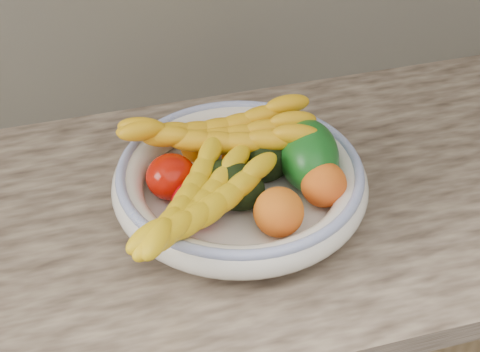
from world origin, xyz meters
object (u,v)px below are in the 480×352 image
at_px(fruit_bowl, 240,182).
at_px(green_mango, 308,155).
at_px(banana_bunch_front, 197,208).
at_px(banana_bunch_back, 218,138).

relative_size(fruit_bowl, green_mango, 2.81).
relative_size(green_mango, banana_bunch_front, 0.45).
bearing_deg(banana_bunch_front, fruit_bowl, -2.78).
height_order(fruit_bowl, banana_bunch_front, banana_bunch_front).
bearing_deg(green_mango, banana_bunch_back, 161.43).
xyz_separation_m(green_mango, banana_bunch_back, (-0.13, 0.06, 0.01)).
distance_m(banana_bunch_back, banana_bunch_front, 0.16).
distance_m(fruit_bowl, banana_bunch_back, 0.08).
bearing_deg(banana_bunch_back, banana_bunch_front, -105.58).
xyz_separation_m(fruit_bowl, banana_bunch_front, (-0.08, -0.08, 0.03)).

